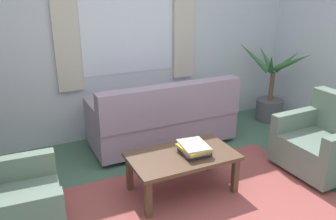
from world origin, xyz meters
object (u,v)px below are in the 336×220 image
at_px(armchair_left, 3,209).
at_px(coffee_table, 182,159).
at_px(book_stack_on_table, 194,149).
at_px(potted_plant, 271,94).
at_px(couch, 164,120).
at_px(armchair_right, 325,142).

distance_m(armchair_left, coffee_table, 1.71).
relative_size(book_stack_on_table, potted_plant, 0.29).
relative_size(couch, armchair_left, 2.15).
bearing_deg(couch, potted_plant, -176.40).
relative_size(armchair_right, coffee_table, 0.80).
bearing_deg(armchair_left, armchair_right, -90.48).
bearing_deg(potted_plant, armchair_right, -108.19).
xyz_separation_m(armchair_left, armchair_right, (3.42, -0.22, 0.00)).
distance_m(armchair_right, potted_plant, 1.60).
xyz_separation_m(couch, potted_plant, (1.91, 0.12, 0.06)).
distance_m(armchair_right, coffee_table, 1.74).
bearing_deg(armchair_right, armchair_left, -95.48).
height_order(armchair_left, book_stack_on_table, armchair_left).
height_order(book_stack_on_table, potted_plant, potted_plant).
xyz_separation_m(coffee_table, potted_plant, (2.21, 1.22, 0.05)).
distance_m(armchair_left, potted_plant, 4.13).
relative_size(couch, armchair_right, 2.16).
relative_size(armchair_right, potted_plant, 0.71).
relative_size(couch, potted_plant, 1.53).
xyz_separation_m(armchair_right, book_stack_on_table, (-1.59, 0.26, 0.14)).
bearing_deg(book_stack_on_table, armchair_left, -178.72).
distance_m(coffee_table, potted_plant, 2.53).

